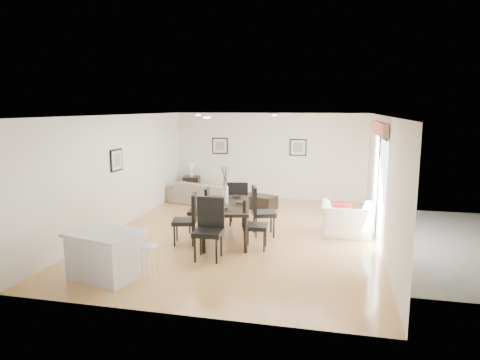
% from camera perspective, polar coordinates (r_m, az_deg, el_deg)
% --- Properties ---
extents(ground, '(8.00, 8.00, 0.00)m').
position_cam_1_polar(ground, '(9.91, 0.25, -7.18)').
color(ground, tan).
rests_on(ground, ground).
extents(wall_back, '(6.00, 0.04, 2.70)m').
position_cam_1_polar(wall_back, '(13.50, 3.93, 3.17)').
color(wall_back, white).
rests_on(wall_back, ground).
extents(wall_front, '(6.00, 0.04, 2.70)m').
position_cam_1_polar(wall_front, '(5.85, -8.27, -5.52)').
color(wall_front, white).
rests_on(wall_front, ground).
extents(wall_left, '(0.04, 8.00, 2.70)m').
position_cam_1_polar(wall_left, '(10.65, -15.70, 1.09)').
color(wall_left, white).
rests_on(wall_left, ground).
extents(wall_right, '(0.04, 8.00, 2.70)m').
position_cam_1_polar(wall_right, '(9.43, 18.35, -0.11)').
color(wall_right, white).
rests_on(wall_right, ground).
extents(ceiling, '(6.00, 8.00, 0.02)m').
position_cam_1_polar(ceiling, '(9.49, 0.26, 8.63)').
color(ceiling, white).
rests_on(ceiling, wall_back).
extents(sofa, '(2.45, 1.55, 0.67)m').
position_cam_1_polar(sofa, '(12.85, -4.66, -1.76)').
color(sofa, gray).
rests_on(sofa, ground).
extents(armchair, '(1.13, 0.99, 0.73)m').
position_cam_1_polar(armchair, '(9.98, 14.05, -5.17)').
color(armchair, silver).
rests_on(armchair, ground).
extents(dining_table, '(1.39, 2.10, 0.80)m').
position_cam_1_polar(dining_table, '(9.32, -1.98, -3.67)').
color(dining_table, black).
rests_on(dining_table, ground).
extents(dining_chair_wnear, '(0.58, 0.58, 1.08)m').
position_cam_1_polar(dining_chair_wnear, '(9.12, -6.86, -4.79)').
color(dining_chair_wnear, black).
rests_on(dining_chair_wnear, ground).
extents(dining_chair_wfar, '(0.54, 0.54, 1.04)m').
position_cam_1_polar(dining_chair_wfar, '(10.01, -5.04, -3.61)').
color(dining_chair_wfar, black).
rests_on(dining_chair_wfar, ground).
extents(dining_chair_enear, '(0.51, 0.51, 1.06)m').
position_cam_1_polar(dining_chair_enear, '(8.75, 1.54, -5.44)').
color(dining_chair_enear, black).
rests_on(dining_chair_enear, ground).
extents(dining_chair_efar, '(0.64, 0.64, 1.13)m').
position_cam_1_polar(dining_chair_efar, '(9.63, 2.62, -3.79)').
color(dining_chair_efar, black).
rests_on(dining_chair_efar, ground).
extents(dining_chair_head, '(0.55, 0.55, 1.17)m').
position_cam_1_polar(dining_chair_head, '(8.24, -4.10, -5.96)').
color(dining_chair_head, black).
rests_on(dining_chair_head, ground).
extents(dining_chair_foot, '(0.56, 0.56, 1.09)m').
position_cam_1_polar(dining_chair_foot, '(10.47, -0.25, -2.81)').
color(dining_chair_foot, black).
rests_on(dining_chair_foot, ground).
extents(vase, '(1.00, 1.57, 0.83)m').
position_cam_1_polar(vase, '(9.24, -1.99, -1.28)').
color(vase, white).
rests_on(vase, dining_table).
extents(coffee_table, '(1.09, 0.87, 0.38)m').
position_cam_1_polar(coffee_table, '(12.30, 2.54, -2.93)').
color(coffee_table, black).
rests_on(coffee_table, ground).
extents(side_table, '(0.58, 0.58, 0.67)m').
position_cam_1_polar(side_table, '(13.91, -6.46, -0.90)').
color(side_table, black).
rests_on(side_table, ground).
extents(table_lamp, '(0.23, 0.23, 0.44)m').
position_cam_1_polar(table_lamp, '(13.81, -6.51, 1.63)').
color(table_lamp, white).
rests_on(table_lamp, side_table).
extents(cushion, '(0.36, 0.15, 0.35)m').
position_cam_1_polar(cushion, '(9.82, 13.51, -4.03)').
color(cushion, '#AF1622').
rests_on(cushion, armchair).
extents(kitchen_island, '(1.34, 1.14, 0.81)m').
position_cam_1_polar(kitchen_island, '(7.70, -17.48, -9.45)').
color(kitchen_island, silver).
rests_on(kitchen_island, ground).
extents(bar_stool, '(0.29, 0.29, 0.63)m').
position_cam_1_polar(bar_stool, '(7.30, -12.01, -9.18)').
color(bar_stool, silver).
rests_on(bar_stool, ground).
extents(framed_print_back_left, '(0.52, 0.04, 0.52)m').
position_cam_1_polar(framed_print_back_left, '(13.78, -2.69, 4.57)').
color(framed_print_back_left, black).
rests_on(framed_print_back_left, wall_back).
extents(framed_print_back_right, '(0.52, 0.04, 0.52)m').
position_cam_1_polar(framed_print_back_right, '(13.34, 7.76, 4.32)').
color(framed_print_back_right, black).
rests_on(framed_print_back_right, wall_back).
extents(framed_print_left_wall, '(0.04, 0.52, 0.52)m').
position_cam_1_polar(framed_print_left_wall, '(10.43, -16.15, 2.56)').
color(framed_print_left_wall, black).
rests_on(framed_print_left_wall, wall_left).
extents(sliding_door, '(0.12, 2.70, 2.57)m').
position_cam_1_polar(sliding_door, '(9.68, 18.02, 2.03)').
color(sliding_door, white).
rests_on(sliding_door, wall_right).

